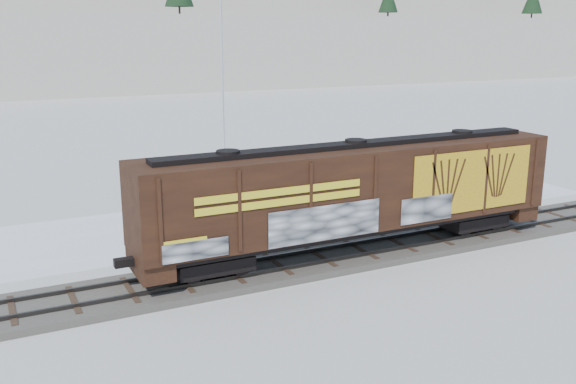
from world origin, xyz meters
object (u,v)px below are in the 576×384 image
car_silver (203,203)px  car_dark (424,182)px  hopper_railcar (355,190)px  car_white (212,217)px  flagpole (225,106)px

car_silver → car_dark: bearing=-113.0°
hopper_railcar → car_white: hopper_railcar is taller
car_silver → hopper_railcar: bearing=-173.7°
flagpole → car_dark: size_ratio=2.43×
hopper_railcar → flagpole: size_ratio=1.44×
car_dark → car_white: bearing=101.2°
hopper_railcar → flagpole: (0.05, 15.27, 1.95)m
hopper_railcar → car_white: size_ratio=3.64×
car_silver → car_white: car_white is taller
hopper_railcar → car_dark: hopper_railcar is taller
car_silver → flagpole: bearing=-48.6°
flagpole → car_dark: 12.99m
flagpole → car_silver: 9.00m
car_silver → car_white: bearing=151.7°
flagpole → car_dark: (9.42, -7.93, -4.14)m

